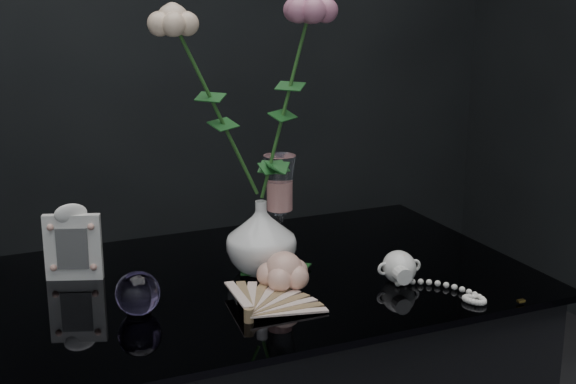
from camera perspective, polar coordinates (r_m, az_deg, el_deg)
name	(u,v)px	position (r m, az deg, el deg)	size (l,w,h in m)	color
vase	(261,237)	(1.40, -1.92, -3.20)	(0.12, 0.12, 0.13)	white
wine_glass	(280,207)	(1.46, -0.59, -1.07)	(0.06, 0.06, 0.19)	white
picture_frame	(73,242)	(1.41, -15.06, -3.44)	(0.10, 0.08, 0.13)	white
paperweight	(138,293)	(1.25, -10.64, -7.08)	(0.07, 0.07, 0.07)	#9078C4
paper_fan	(249,314)	(1.22, -2.80, -8.65)	(0.25, 0.20, 0.03)	#FFEDCB
loose_rose	(284,271)	(1.32, -0.29, -5.65)	(0.15, 0.19, 0.07)	#E7AC95
pearl_jar	(399,266)	(1.37, 7.92, -5.21)	(0.19, 0.20, 0.06)	white
roses	(251,89)	(1.33, -2.64, 7.31)	(0.31, 0.10, 0.40)	beige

